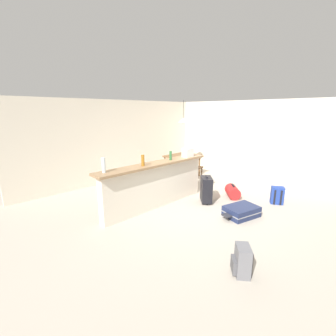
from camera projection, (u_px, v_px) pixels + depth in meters
name	position (u px, v px, depth m)	size (l,w,h in m)	color
ground_plane	(195.00, 206.00, 5.48)	(13.00, 13.00, 0.05)	#ADA393
wall_back	(121.00, 141.00, 7.30)	(6.60, 0.10, 2.50)	silver
wall_right	(249.00, 140.00, 7.44)	(0.10, 6.00, 2.50)	silver
partition_half_wall	(156.00, 186.00, 5.27)	(2.80, 0.20, 1.00)	silver
bar_countertop	(156.00, 164.00, 5.14)	(2.96, 0.40, 0.05)	#93704C
bottle_clear	(104.00, 165.00, 4.29)	(0.07, 0.07, 0.29)	silver
bottle_amber	(143.00, 160.00, 4.82)	(0.07, 0.07, 0.24)	#9E661E
bottle_green	(171.00, 155.00, 5.41)	(0.06, 0.06, 0.21)	#2D6B38
bottle_blue	(192.00, 152.00, 5.95)	(0.06, 0.06, 0.20)	#284C89
grocery_bag	(188.00, 153.00, 5.77)	(0.26, 0.18, 0.22)	silver
dining_table	(182.00, 158.00, 7.67)	(1.10, 0.80, 0.74)	brown
dining_chair_near_partition	(193.00, 164.00, 7.31)	(0.47, 0.47, 0.93)	#4C331E
pendant_lamp	(183.00, 120.00, 7.39)	(0.34, 0.34, 0.74)	black
suitcase_flat_navy	(241.00, 211.00, 4.87)	(0.88, 0.65, 0.22)	#1E284C
backpack_grey	(242.00, 261.00, 3.12)	(0.34, 0.34, 0.42)	slate
backpack_blue	(277.00, 195.00, 5.51)	(0.33, 0.33, 0.42)	#233D93
duffel_bag_red	(233.00, 192.00, 5.92)	(0.55, 0.55, 0.34)	red
suitcase_upright_black	(206.00, 189.00, 5.57)	(0.48, 0.48, 0.67)	black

